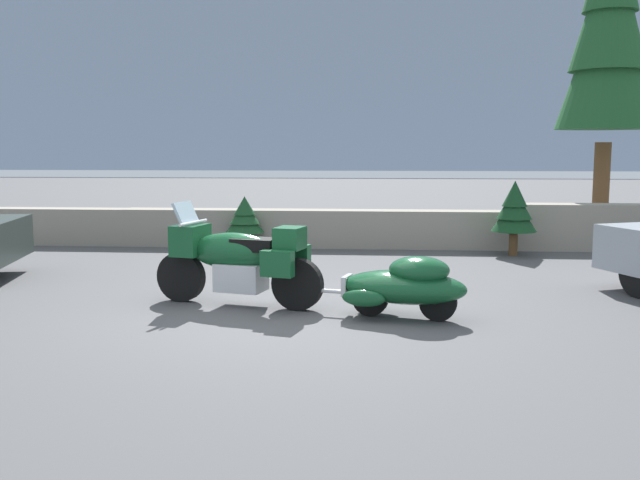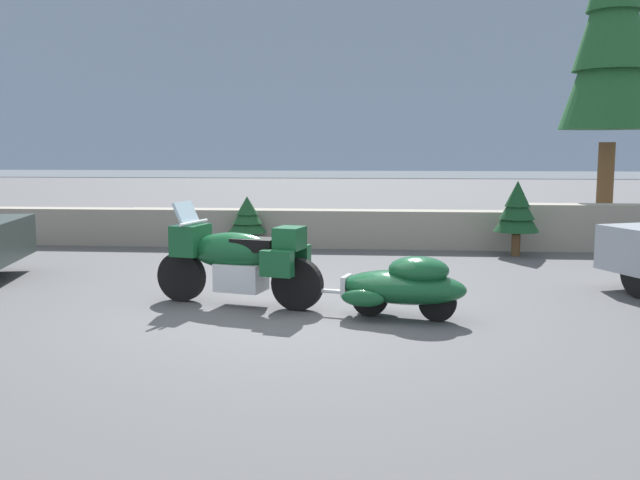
# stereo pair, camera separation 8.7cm
# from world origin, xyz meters

# --- Properties ---
(ground_plane) EXTENTS (80.00, 80.00, 0.00)m
(ground_plane) POSITION_xyz_m (0.00, 0.00, 0.00)
(ground_plane) COLOR #4C4C4F
(stone_guard_wall) EXTENTS (24.00, 0.61, 0.92)m
(stone_guard_wall) POSITION_xyz_m (0.76, 5.95, 0.41)
(stone_guard_wall) COLOR gray
(stone_guard_wall) RESTS_ON ground
(distant_ridgeline) EXTENTS (240.00, 80.00, 16.00)m
(distant_ridgeline) POSITION_xyz_m (0.00, 95.92, 8.00)
(distant_ridgeline) COLOR #8C9EB7
(distant_ridgeline) RESTS_ON ground
(touring_motorcycle) EXTENTS (2.27, 1.08, 1.33)m
(touring_motorcycle) POSITION_xyz_m (-0.58, 0.42, 0.62)
(touring_motorcycle) COLOR black
(touring_motorcycle) RESTS_ON ground
(car_shaped_trailer) EXTENTS (2.22, 1.06, 0.76)m
(car_shaped_trailer) POSITION_xyz_m (1.55, -0.12, 0.41)
(car_shaped_trailer) COLOR black
(car_shaped_trailer) RESTS_ON ground
(pine_tree_tall) EXTENTS (2.10, 2.10, 7.47)m
(pine_tree_tall) POSITION_xyz_m (6.15, 7.58, 4.68)
(pine_tree_tall) COLOR brown
(pine_tree_tall) RESTS_ON ground
(pine_sapling_near) EXTENTS (0.78, 0.78, 1.08)m
(pine_sapling_near) POSITION_xyz_m (-1.41, 5.44, 0.67)
(pine_sapling_near) COLOR brown
(pine_sapling_near) RESTS_ON ground
(pine_sapling_farther) EXTENTS (0.85, 0.85, 1.42)m
(pine_sapling_farther) POSITION_xyz_m (3.81, 5.09, 0.89)
(pine_sapling_farther) COLOR brown
(pine_sapling_farther) RESTS_ON ground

